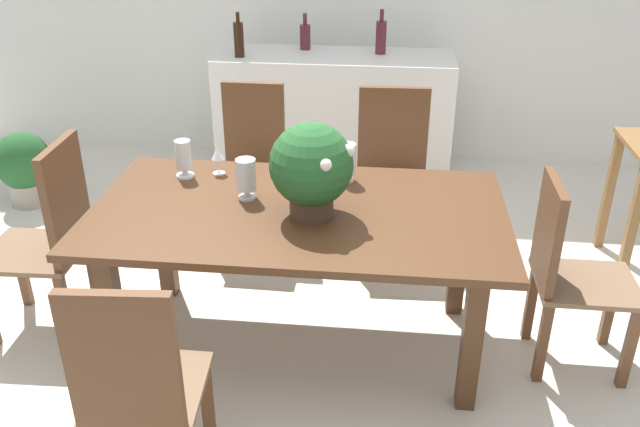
{
  "coord_description": "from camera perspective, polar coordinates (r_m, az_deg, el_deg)",
  "views": [
    {
      "loc": [
        0.4,
        -2.82,
        2.14
      ],
      "look_at": [
        0.09,
        0.05,
        0.68
      ],
      "focal_mm": 37.73,
      "sensor_mm": 36.0,
      "label": 1
    }
  ],
  "objects": [
    {
      "name": "wine_glass",
      "position": [
        3.47,
        -8.67,
        4.92
      ],
      "size": [
        0.07,
        0.07,
        0.14
      ],
      "color": "silver",
      "rests_on": "dining_table"
    },
    {
      "name": "chair_head_end",
      "position": [
        3.57,
        -21.81,
        -1.55
      ],
      "size": [
        0.49,
        0.46,
        1.03
      ],
      "rotation": [
        0.0,
        0.0,
        -1.54
      ],
      "color": "brown",
      "rests_on": "ground"
    },
    {
      "name": "chair_far_left",
      "position": [
        4.17,
        -5.77,
        4.37
      ],
      "size": [
        0.42,
        0.45,
        1.03
      ],
      "rotation": [
        0.0,
        0.0,
        -0.02
      ],
      "color": "brown",
      "rests_on": "ground"
    },
    {
      "name": "chair_near_left",
      "position": [
        2.5,
        -15.19,
        -14.08
      ],
      "size": [
        0.44,
        0.46,
        1.0
      ],
      "rotation": [
        0.0,
        0.0,
        3.21
      ],
      "color": "brown",
      "rests_on": "ground"
    },
    {
      "name": "chair_foot_end",
      "position": [
        3.3,
        20.19,
        -4.43
      ],
      "size": [
        0.46,
        0.4,
        0.95
      ],
      "rotation": [
        0.0,
        0.0,
        1.57
      ],
      "color": "brown",
      "rests_on": "ground"
    },
    {
      "name": "wine_bottle_dark",
      "position": [
        4.88,
        -6.9,
        14.49
      ],
      "size": [
        0.07,
        0.07,
        0.31
      ],
      "color": "black",
      "rests_on": "kitchen_counter"
    },
    {
      "name": "kitchen_counter",
      "position": [
        5.07,
        1.22,
        7.88
      ],
      "size": [
        1.71,
        0.58,
        0.98
      ],
      "primitive_type": "cube",
      "color": "silver",
      "rests_on": "ground"
    },
    {
      "name": "wine_bottle_green",
      "position": [
        5.08,
        -1.27,
        14.82
      ],
      "size": [
        0.08,
        0.08,
        0.26
      ],
      "color": "#511E28",
      "rests_on": "kitchen_counter"
    },
    {
      "name": "wine_bottle_tall",
      "position": [
        4.96,
        5.19,
        14.73
      ],
      "size": [
        0.08,
        0.08,
        0.31
      ],
      "color": "#511E28",
      "rests_on": "kitchen_counter"
    },
    {
      "name": "crystal_vase_center_near",
      "position": [
        3.17,
        -6.29,
        3.18
      ],
      "size": [
        0.1,
        0.1,
        0.2
      ],
      "color": "silver",
      "rests_on": "dining_table"
    },
    {
      "name": "ground_plane",
      "position": [
        3.56,
        -1.54,
        -10.09
      ],
      "size": [
        7.04,
        7.04,
        0.0
      ],
      "primitive_type": "plane",
      "color": "silver"
    },
    {
      "name": "crystal_vase_left",
      "position": [
        3.35,
        2.3,
        4.59
      ],
      "size": [
        0.09,
        0.09,
        0.2
      ],
      "color": "silver",
      "rests_on": "dining_table"
    },
    {
      "name": "chair_far_right",
      "position": [
        4.09,
        6.12,
        3.95
      ],
      "size": [
        0.48,
        0.48,
        1.02
      ],
      "rotation": [
        0.0,
        0.0,
        0.04
      ],
      "color": "brown",
      "rests_on": "ground"
    },
    {
      "name": "potted_plant_floor",
      "position": [
        5.22,
        -23.78,
        3.67
      ],
      "size": [
        0.38,
        0.38,
        0.54
      ],
      "color": "#9E9384",
      "rests_on": "ground"
    },
    {
      "name": "crystal_vase_right",
      "position": [
        3.46,
        -11.5,
        4.73
      ],
      "size": [
        0.09,
        0.09,
        0.2
      ],
      "color": "silver",
      "rests_on": "dining_table"
    },
    {
      "name": "flower_centerpiece",
      "position": [
        2.95,
        -0.72,
        3.93
      ],
      "size": [
        0.38,
        0.37,
        0.43
      ],
      "color": "#4C3828",
      "rests_on": "dining_table"
    },
    {
      "name": "dining_table",
      "position": [
        3.15,
        -1.86,
        -1.22
      ],
      "size": [
        1.92,
        1.06,
        0.76
      ],
      "color": "#4C2D19",
      "rests_on": "ground"
    }
  ]
}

